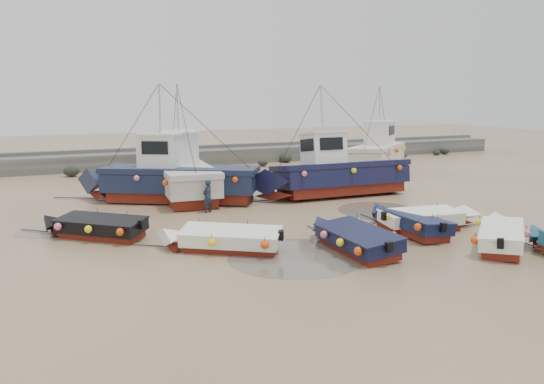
{
  "coord_description": "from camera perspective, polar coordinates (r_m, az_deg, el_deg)",
  "views": [
    {
      "loc": [
        -10.56,
        -19.78,
        5.77
      ],
      "look_at": [
        -1.47,
        1.65,
        1.4
      ],
      "focal_mm": 35.0,
      "sensor_mm": 36.0,
      "label": 1
    }
  ],
  "objects": [
    {
      "name": "cabin_boat_3",
      "position": [
        41.69,
        11.44,
        4.35
      ],
      "size": [
        8.31,
        7.14,
        6.22
      ],
      "rotation": [
        0.0,
        0.0,
        -0.89
      ],
      "color": "maroon",
      "rests_on": "ground"
    },
    {
      "name": "ground",
      "position": [
        23.15,
        4.95,
        -3.84
      ],
      "size": [
        120.0,
        120.0,
        0.0
      ],
      "primitive_type": "plane",
      "color": "tan",
      "rests_on": "ground"
    },
    {
      "name": "puddle_d",
      "position": [
        32.46,
        1.69,
        0.39
      ],
      "size": [
        6.71,
        6.71,
        0.01
      ],
      "primitive_type": "cylinder",
      "color": "#615A4D",
      "rests_on": "ground"
    },
    {
      "name": "puddle_b",
      "position": [
        26.8,
        11.58,
        -2.01
      ],
      "size": [
        4.11,
        4.11,
        0.01
      ],
      "primitive_type": "cylinder",
      "color": "#615A4D",
      "rests_on": "ground"
    },
    {
      "name": "cabin_boat_1",
      "position": [
        30.43,
        -9.72,
        2.05
      ],
      "size": [
        3.53,
        11.08,
        6.22
      ],
      "rotation": [
        0.0,
        0.0,
        -0.06
      ],
      "color": "maroon",
      "rests_on": "ground"
    },
    {
      "name": "dinghy_6",
      "position": [
        22.84,
        14.32,
        -2.91
      ],
      "size": [
        2.01,
        5.7,
        1.43
      ],
      "rotation": [
        0.0,
        0.0,
        0.01
      ],
      "color": "maroon",
      "rests_on": "ground"
    },
    {
      "name": "dinghy_5",
      "position": [
        23.64,
        16.45,
        -2.56
      ],
      "size": [
        5.67,
        2.27,
        1.43
      ],
      "rotation": [
        0.0,
        0.0,
        -1.7
      ],
      "color": "maroon",
      "rests_on": "ground"
    },
    {
      "name": "dinghy_4",
      "position": [
        22.61,
        -18.61,
        -3.29
      ],
      "size": [
        4.93,
        4.31,
        1.43
      ],
      "rotation": [
        0.0,
        0.0,
        0.87
      ],
      "color": "maroon",
      "rests_on": "ground"
    },
    {
      "name": "dinghy_1",
      "position": [
        20.03,
        8.79,
        -4.61
      ],
      "size": [
        2.17,
        6.05,
        1.43
      ],
      "rotation": [
        0.0,
        0.0,
        0.02
      ],
      "color": "maroon",
      "rests_on": "ground"
    },
    {
      "name": "dinghy_3",
      "position": [
        22.0,
        23.53,
        -4.01
      ],
      "size": [
        4.91,
        4.64,
        1.43
      ],
      "rotation": [
        0.0,
        0.0,
        -0.82
      ],
      "color": "maroon",
      "rests_on": "ground"
    },
    {
      "name": "dinghy_0",
      "position": [
        19.74,
        -5.47,
        -4.75
      ],
      "size": [
        5.33,
        3.81,
        1.43
      ],
      "rotation": [
        0.0,
        0.0,
        0.99
      ],
      "color": "maroon",
      "rests_on": "ground"
    },
    {
      "name": "seawall",
      "position": [
        43.4,
        -8.7,
        3.71
      ],
      "size": [
        60.0,
        4.92,
        1.5
      ],
      "color": "slate",
      "rests_on": "ground"
    },
    {
      "name": "puddle_c",
      "position": [
        24.32,
        -20.98,
        -3.8
      ],
      "size": [
        4.36,
        4.36,
        0.01
      ],
      "primitive_type": "cylinder",
      "color": "#615A4D",
      "rests_on": "ground"
    },
    {
      "name": "cabin_boat_0",
      "position": [
        29.01,
        -10.96,
        1.57
      ],
      "size": [
        10.68,
        7.02,
        6.22
      ],
      "rotation": [
        0.0,
        0.0,
        1.07
      ],
      "color": "maroon",
      "rests_on": "ground"
    },
    {
      "name": "cabin_boat_2",
      "position": [
        30.03,
        6.49,
        2.03
      ],
      "size": [
        10.83,
        3.32,
        6.22
      ],
      "rotation": [
        0.0,
        0.0,
        1.56
      ],
      "color": "maroon",
      "rests_on": "ground"
    },
    {
      "name": "puddle_a",
      "position": [
        19.06,
        2.71,
        -6.99
      ],
      "size": [
        5.03,
        5.03,
        0.01
      ],
      "primitive_type": "cylinder",
      "color": "#615A4D",
      "rests_on": "ground"
    },
    {
      "name": "person",
      "position": [
        26.14,
        -6.91,
        -2.2
      ],
      "size": [
        0.7,
        0.64,
        1.61
      ],
      "primitive_type": "imported",
      "rotation": [
        0.0,
        0.0,
        3.72
      ],
      "color": "#192336",
      "rests_on": "ground"
    }
  ]
}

